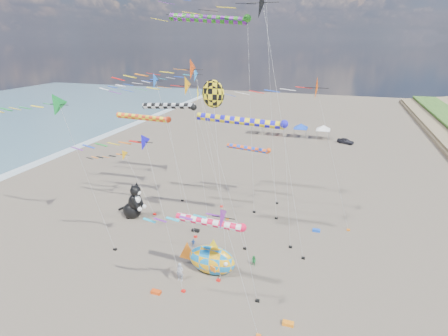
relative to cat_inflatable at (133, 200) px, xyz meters
name	(u,v)px	position (x,y,z in m)	size (l,w,h in m)	color
ground	(166,319)	(11.81, -14.39, -2.43)	(260.00, 260.00, 0.00)	brown
delta_kite_0	(184,77)	(4.93, 6.20, 14.68)	(11.25, 2.07, 18.48)	blue
delta_kite_1	(321,88)	(21.38, 5.03, 14.12)	(13.92, 2.69, 18.15)	#CA3D03
delta_kite_2	(180,88)	(5.75, 3.13, 13.76)	(14.64, 2.40, 17.70)	#FB9F0C
delta_kite_3	(111,159)	(-3.55, 1.39, 4.62)	(10.38, 1.57, 8.26)	#EFA80D
delta_kite_4	(191,71)	(9.66, -2.65, 16.23)	(13.06, 2.16, 20.08)	#D84210
delta_kite_5	(58,105)	(-2.49, -7.17, 13.05)	(11.98, 2.36, 16.95)	#108931
delta_kite_6	(152,85)	(5.05, -2.06, 14.70)	(9.96, 1.84, 18.44)	blue
delta_kite_7	(211,218)	(15.69, -13.84, 7.26)	(8.83, 1.86, 10.95)	#751D8B
delta_kite_9	(271,4)	(17.11, -2.46, 21.83)	(14.12, 3.05, 26.00)	black
delta_kite_10	(131,151)	(7.72, -10.98, 10.60)	(9.54, 1.59, 14.29)	#160DD3
windsock_0	(244,122)	(14.52, -0.80, 11.28)	(10.61, 0.81, 14.17)	#1A15D6
windsock_1	(213,223)	(14.42, -10.13, 4.65)	(7.59, 0.71, 7.48)	#ED103D
windsock_2	(171,107)	(5.04, 2.05, 11.73)	(8.03, 0.71, 14.61)	black
windsock_3	(212,20)	(8.70, 6.02, 21.14)	(10.90, 0.88, 24.09)	#258D19
windsock_4	(146,118)	(-0.97, 6.27, 9.15)	(9.23, 0.79, 12.02)	#FF3D15
windsock_5	(250,149)	(12.74, 9.55, 5.16)	(7.43, 0.64, 7.97)	#EA4D10
angelfish_kite	(211,95)	(11.95, -3.40, 14.15)	(3.74, 3.02, 18.03)	yellow
cat_inflatable	(133,200)	(0.00, 0.00, 0.00)	(3.59, 1.80, 4.85)	black
fish_inflatable	(211,260)	(13.30, -7.57, -0.94)	(6.21, 2.27, 3.92)	#1587D0
person_adult	(180,272)	(10.89, -9.58, -1.49)	(0.68, 0.45, 1.87)	#8E919E
child_green	(254,261)	(16.97, -5.22, -1.85)	(0.56, 0.44, 1.16)	#1F833A
child_blue	(193,243)	(9.84, -3.90, -1.94)	(0.56, 0.24, 0.96)	#2448A0
kite_bag_0	(288,323)	(21.43, -11.95, -2.28)	(0.90, 0.44, 0.30)	orange
kite_bag_1	(316,230)	(22.51, 3.62, -2.28)	(0.90, 0.44, 0.30)	blue
kite_bag_2	(196,230)	(8.84, -0.85, -2.28)	(0.90, 0.44, 0.30)	black
kite_bag_3	(156,292)	(9.57, -11.93, -2.28)	(0.90, 0.44, 0.30)	#D8430F
tent_row	(290,123)	(13.31, 45.61, 0.72)	(19.20, 4.20, 3.80)	white
parked_car	(346,141)	(25.79, 43.61, -1.82)	(1.44, 3.57, 1.22)	#26262D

